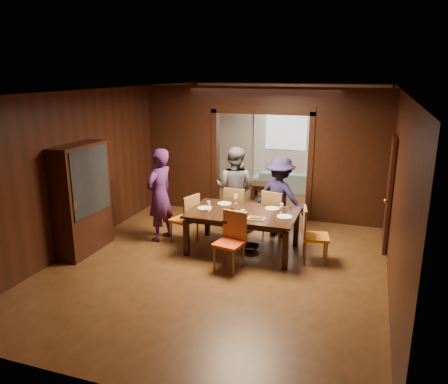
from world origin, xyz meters
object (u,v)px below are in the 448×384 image
at_px(hutch, 83,199).
at_px(sofa, 288,181).
at_px(person_purple, 160,195).
at_px(person_grey, 235,189).
at_px(dining_table, 243,231).
at_px(coffee_table, 266,191).
at_px(chair_left, 184,218).
at_px(chair_far_r, 276,213).
at_px(chair_near, 229,242).
at_px(chair_far_l, 238,209).
at_px(person_navy, 280,197).
at_px(chair_right, 316,235).

bearing_deg(hutch, sofa, 62.89).
xyz_separation_m(person_purple, person_grey, (1.21, 1.01, -0.03)).
relative_size(dining_table, coffee_table, 2.44).
distance_m(person_purple, chair_left, 0.65).
height_order(chair_left, chair_far_r, same).
bearing_deg(coffee_table, chair_left, -103.53).
xyz_separation_m(coffee_table, chair_near, (0.38, -4.26, 0.28)).
height_order(sofa, chair_far_l, chair_far_l).
bearing_deg(person_grey, dining_table, 121.25).
bearing_deg(chair_far_l, chair_left, 53.44).
bearing_deg(person_grey, person_navy, -175.84).
height_order(dining_table, chair_right, chair_right).
bearing_deg(coffee_table, hutch, -118.35).
bearing_deg(chair_near, hutch, -166.34).
distance_m(person_purple, sofa, 4.74).
xyz_separation_m(person_purple, person_navy, (2.15, 0.97, -0.10)).
xyz_separation_m(person_grey, person_navy, (0.95, -0.03, -0.07)).
height_order(chair_left, chair_far_l, same).
xyz_separation_m(person_navy, dining_table, (-0.46, -1.01, -0.43)).
bearing_deg(person_purple, person_grey, 142.79).
xyz_separation_m(chair_far_r, chair_near, (-0.42, -1.73, 0.00)).
bearing_deg(person_purple, hutch, -34.45).
bearing_deg(hutch, chair_left, 32.54).
relative_size(sofa, coffee_table, 2.37).
distance_m(person_navy, dining_table, 1.19).
distance_m(chair_far_r, hutch, 3.70).
relative_size(person_purple, hutch, 0.91).
xyz_separation_m(chair_left, chair_right, (2.52, -0.08, 0.00)).
distance_m(sofa, chair_far_l, 3.52).
bearing_deg(person_purple, chair_left, 105.06).
bearing_deg(person_grey, chair_far_r, 178.67).
height_order(person_grey, dining_table, person_grey).
distance_m(coffee_table, chair_far_l, 2.53).
bearing_deg(chair_far_r, chair_far_l, 15.15).
relative_size(person_purple, coffee_table, 2.27).
distance_m(person_grey, chair_far_r, 0.99).
height_order(sofa, chair_near, chair_near).
height_order(sofa, chair_far_r, chair_far_r).
xyz_separation_m(sofa, hutch, (-2.74, -5.35, 0.72)).
xyz_separation_m(chair_left, chair_far_l, (0.81, 0.87, 0.00)).
relative_size(person_grey, hutch, 0.88).
relative_size(person_purple, person_navy, 1.12).
bearing_deg(chair_far_r, chair_right, 149.15).
relative_size(person_grey, sofa, 0.93).
relative_size(dining_table, chair_left, 2.02).
relative_size(sofa, chair_right, 1.95).
height_order(person_purple, sofa, person_purple).
xyz_separation_m(sofa, chair_far_l, (-0.38, -3.49, 0.21)).
xyz_separation_m(person_grey, sofa, (0.48, 3.38, -0.60)).
height_order(person_purple, chair_right, person_purple).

